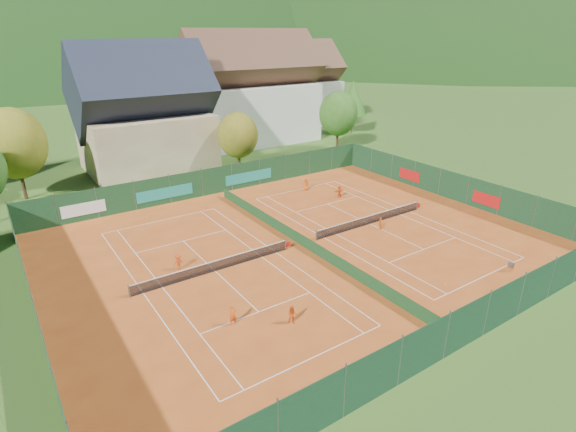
{
  "coord_description": "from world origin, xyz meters",
  "views": [
    {
      "loc": [
        -20.17,
        -27.71,
        16.85
      ],
      "look_at": [
        0.0,
        2.0,
        2.0
      ],
      "focal_mm": 28.0,
      "sensor_mm": 36.0,
      "label": 1
    }
  ],
  "objects_px": {
    "chalet": "(145,118)",
    "ball_hopper": "(511,265)",
    "player_right_far_a": "(306,184)",
    "player_right_far_b": "(339,192)",
    "hotel_block_b": "(295,89)",
    "player_left_mid": "(292,315)",
    "player_right_near": "(380,223)",
    "hotel_block_a": "(251,95)",
    "player_left_near": "(233,315)",
    "player_left_far": "(178,262)"
  },
  "relations": [
    {
      "from": "chalet",
      "to": "ball_hopper",
      "type": "bearing_deg",
      "value": -72.43
    },
    {
      "from": "player_right_far_a",
      "to": "player_right_far_b",
      "type": "relative_size",
      "value": 1.04
    },
    {
      "from": "hotel_block_b",
      "to": "ball_hopper",
      "type": "distance_m",
      "value": 60.1
    },
    {
      "from": "player_right_far_a",
      "to": "chalet",
      "type": "bearing_deg",
      "value": -46.74
    },
    {
      "from": "player_left_mid",
      "to": "player_right_near",
      "type": "xyz_separation_m",
      "value": [
        14.82,
        7.27,
        -0.06
      ]
    },
    {
      "from": "hotel_block_a",
      "to": "player_right_far_a",
      "type": "bearing_deg",
      "value": -106.44
    },
    {
      "from": "player_right_far_b",
      "to": "player_left_near",
      "type": "bearing_deg",
      "value": 34.65
    },
    {
      "from": "player_left_near",
      "to": "player_left_mid",
      "type": "xyz_separation_m",
      "value": [
        3.1,
        -1.93,
        -0.07
      ]
    },
    {
      "from": "ball_hopper",
      "to": "player_right_far_a",
      "type": "bearing_deg",
      "value": 94.22
    },
    {
      "from": "hotel_block_b",
      "to": "player_left_mid",
      "type": "bearing_deg",
      "value": -125.03
    },
    {
      "from": "player_left_mid",
      "to": "player_right_far_a",
      "type": "xyz_separation_m",
      "value": [
        15.61,
        19.92,
        0.07
      ]
    },
    {
      "from": "hotel_block_b",
      "to": "player_left_far",
      "type": "distance_m",
      "value": 58.56
    },
    {
      "from": "hotel_block_b",
      "to": "player_left_near",
      "type": "xyz_separation_m",
      "value": [
        -40.01,
        -50.72,
        -5.9
      ]
    },
    {
      "from": "chalet",
      "to": "hotel_block_b",
      "type": "distance_m",
      "value": 35.85
    },
    {
      "from": "player_left_near",
      "to": "player_right_near",
      "type": "height_order",
      "value": "player_left_near"
    },
    {
      "from": "player_left_mid",
      "to": "player_right_far_a",
      "type": "height_order",
      "value": "player_right_far_a"
    },
    {
      "from": "hotel_block_a",
      "to": "player_right_far_a",
      "type": "height_order",
      "value": "hotel_block_a"
    },
    {
      "from": "chalet",
      "to": "player_left_near",
      "type": "xyz_separation_m",
      "value": [
        -7.01,
        -36.72,
        -5.91
      ]
    },
    {
      "from": "chalet",
      "to": "player_right_far_b",
      "type": "relative_size",
      "value": 11.8
    },
    {
      "from": "player_left_mid",
      "to": "player_left_near",
      "type": "bearing_deg",
      "value": 177.66
    },
    {
      "from": "player_left_far",
      "to": "hotel_block_b",
      "type": "bearing_deg",
      "value": -143.27
    },
    {
      "from": "chalet",
      "to": "hotel_block_a",
      "type": "height_order",
      "value": "hotel_block_a"
    },
    {
      "from": "hotel_block_a",
      "to": "player_left_mid",
      "type": "height_order",
      "value": "hotel_block_a"
    },
    {
      "from": "hotel_block_b",
      "to": "player_right_far_a",
      "type": "xyz_separation_m",
      "value": [
        -21.3,
        -32.73,
        -5.91
      ]
    },
    {
      "from": "hotel_block_a",
      "to": "player_left_far",
      "type": "distance_m",
      "value": 43.58
    },
    {
      "from": "chalet",
      "to": "player_right_far_a",
      "type": "height_order",
      "value": "chalet"
    },
    {
      "from": "ball_hopper",
      "to": "player_right_far_a",
      "type": "relative_size",
      "value": 0.56
    },
    {
      "from": "hotel_block_a",
      "to": "player_right_far_b",
      "type": "xyz_separation_m",
      "value": [
        -5.7,
        -28.75,
        -6.7
      ]
    },
    {
      "from": "player_left_near",
      "to": "player_left_mid",
      "type": "relative_size",
      "value": 1.12
    },
    {
      "from": "player_right_near",
      "to": "player_right_far_a",
      "type": "distance_m",
      "value": 12.67
    },
    {
      "from": "player_left_mid",
      "to": "player_right_near",
      "type": "height_order",
      "value": "player_left_mid"
    },
    {
      "from": "player_right_near",
      "to": "player_right_far_b",
      "type": "xyz_separation_m",
      "value": [
        2.38,
        8.63,
        0.1
      ]
    },
    {
      "from": "hotel_block_a",
      "to": "player_right_near",
      "type": "relative_size",
      "value": 18.38
    },
    {
      "from": "player_right_far_a",
      "to": "player_left_far",
      "type": "bearing_deg",
      "value": 37.84
    },
    {
      "from": "chalet",
      "to": "player_left_mid",
      "type": "xyz_separation_m",
      "value": [
        -3.91,
        -38.65,
        -5.98
      ]
    },
    {
      "from": "player_left_mid",
      "to": "player_left_far",
      "type": "bearing_deg",
      "value": 136.88
    },
    {
      "from": "hotel_block_b",
      "to": "player_left_far",
      "type": "relative_size",
      "value": 13.39
    },
    {
      "from": "ball_hopper",
      "to": "hotel_block_a",
      "type": "bearing_deg",
      "value": 83.48
    },
    {
      "from": "chalet",
      "to": "player_right_near",
      "type": "distance_m",
      "value": 33.76
    },
    {
      "from": "chalet",
      "to": "hotel_block_a",
      "type": "relative_size",
      "value": 0.75
    },
    {
      "from": "ball_hopper",
      "to": "player_right_near",
      "type": "xyz_separation_m",
      "value": [
        -2.54,
        11.13,
        0.03
      ]
    },
    {
      "from": "player_right_near",
      "to": "chalet",
      "type": "bearing_deg",
      "value": 63.06
    },
    {
      "from": "ball_hopper",
      "to": "player_right_far_b",
      "type": "xyz_separation_m",
      "value": [
        -0.16,
        19.76,
        0.13
      ]
    },
    {
      "from": "chalet",
      "to": "player_left_near",
      "type": "bearing_deg",
      "value": -100.81
    },
    {
      "from": "hotel_block_b",
      "to": "player_right_near",
      "type": "relative_size",
      "value": 14.71
    },
    {
      "from": "hotel_block_a",
      "to": "player_left_near",
      "type": "height_order",
      "value": "hotel_block_a"
    },
    {
      "from": "ball_hopper",
      "to": "player_left_mid",
      "type": "relative_size",
      "value": 0.62
    },
    {
      "from": "chalet",
      "to": "player_left_near",
      "type": "distance_m",
      "value": 37.85
    },
    {
      "from": "chalet",
      "to": "player_left_near",
      "type": "height_order",
      "value": "chalet"
    },
    {
      "from": "hotel_block_a",
      "to": "player_right_near",
      "type": "height_order",
      "value": "hotel_block_a"
    }
  ]
}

